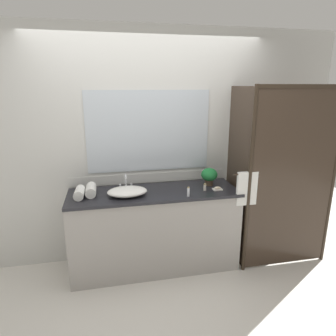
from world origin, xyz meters
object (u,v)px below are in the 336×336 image
at_px(sink_basin, 127,192).
at_px(amenity_bottle_conditioner, 188,192).
at_px(soap_dish, 217,189).
at_px(rolled_towel_near_edge, 79,193).
at_px(faucet, 126,184).
at_px(rolled_towel_middle, 91,190).
at_px(potted_plant, 209,175).
at_px(amenity_bottle_lotion, 205,187).

relative_size(sink_basin, amenity_bottle_conditioner, 4.05).
bearing_deg(sink_basin, soap_dish, -1.86).
bearing_deg(rolled_towel_near_edge, faucet, 17.88).
relative_size(soap_dish, rolled_towel_middle, 0.41).
bearing_deg(sink_basin, potted_plant, 8.84).
bearing_deg(amenity_bottle_lotion, rolled_towel_middle, 174.40).
bearing_deg(sink_basin, rolled_towel_middle, 165.71).
bearing_deg(amenity_bottle_lotion, soap_dish, -2.95).
height_order(potted_plant, amenity_bottle_conditioner, potted_plant).
bearing_deg(soap_dish, amenity_bottle_lotion, 177.05).
height_order(amenity_bottle_lotion, rolled_towel_middle, rolled_towel_middle).
distance_m(potted_plant, rolled_towel_near_edge, 1.41).
xyz_separation_m(soap_dish, amenity_bottle_conditioner, (-0.36, -0.13, 0.03)).
bearing_deg(amenity_bottle_conditioner, potted_plant, 42.64).
relative_size(faucet, amenity_bottle_lotion, 2.12).
xyz_separation_m(amenity_bottle_conditioner, rolled_towel_near_edge, (-1.07, 0.20, 0.00)).
bearing_deg(potted_plant, rolled_towel_near_edge, -175.77).
relative_size(potted_plant, soap_dish, 1.96).
bearing_deg(sink_basin, rolled_towel_near_edge, 175.03).
bearing_deg(soap_dish, faucet, 166.88).
xyz_separation_m(amenity_bottle_conditioner, rolled_towel_middle, (-0.96, 0.25, 0.00)).
xyz_separation_m(potted_plant, rolled_towel_middle, (-1.29, -0.05, -0.06)).
distance_m(soap_dish, rolled_towel_near_edge, 1.44).
bearing_deg(amenity_bottle_lotion, faucet, 165.21).
distance_m(potted_plant, soap_dish, 0.20).
distance_m(faucet, potted_plant, 0.93).
relative_size(sink_basin, potted_plant, 2.08).
height_order(sink_basin, amenity_bottle_lotion, sink_basin).
relative_size(soap_dish, amenity_bottle_lotion, 1.25).
xyz_separation_m(potted_plant, soap_dish, (0.03, -0.18, -0.10)).
bearing_deg(faucet, potted_plant, -3.00).
bearing_deg(faucet, rolled_towel_near_edge, -162.12).
bearing_deg(amenity_bottle_lotion, potted_plant, 57.69).
distance_m(potted_plant, amenity_bottle_lotion, 0.21).
bearing_deg(rolled_towel_near_edge, potted_plant, 4.23).
xyz_separation_m(faucet, soap_dish, (0.96, -0.22, -0.04)).
xyz_separation_m(soap_dish, rolled_towel_near_edge, (-1.44, 0.07, 0.04)).
bearing_deg(faucet, amenity_bottle_conditioner, -30.13).
xyz_separation_m(sink_basin, potted_plant, (0.93, 0.14, 0.07)).
bearing_deg(potted_plant, rolled_towel_middle, -177.68).
distance_m(soap_dish, amenity_bottle_lotion, 0.14).
height_order(potted_plant, rolled_towel_near_edge, potted_plant).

